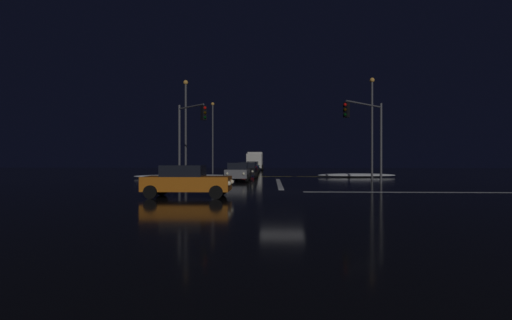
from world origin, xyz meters
TOP-DOWN VIEW (x-y plane):
  - ground at (0.00, 0.00)m, footprint 120.00×120.00m
  - stop_line_north at (0.00, 7.49)m, footprint 0.35×12.75m
  - centre_line_ns at (0.00, 19.09)m, footprint 22.00×0.15m
  - crosswalk_bar_east at (7.59, 0.00)m, footprint 12.75×0.40m
  - snow_bank_left_curb at (-8.29, 14.49)m, footprint 11.51×1.50m
  - snow_bank_right_curb at (8.29, 18.01)m, footprint 8.06×1.50m
  - sedan_gray at (-3.46, 10.27)m, footprint 2.02×4.33m
  - sedan_black at (-3.03, 15.82)m, footprint 2.02×4.33m
  - sedan_red at (-3.19, 21.93)m, footprint 2.02×4.33m
  - sedan_blue at (-3.28, 27.95)m, footprint 2.02×4.33m
  - sedan_green at (-3.34, 33.37)m, footprint 2.02×4.33m
  - box_truck at (-3.34, 41.40)m, footprint 2.68×8.28m
  - sedan_orange_crossing at (-4.77, -3.19)m, footprint 4.33×2.02m
  - traffic_signal_nw at (-6.87, 6.87)m, footprint 2.69×2.69m
  - traffic_signal_ne at (6.45, 6.45)m, footprint 3.64×3.64m
  - streetlamp_left_near at (-8.59, 13.09)m, footprint 0.44×0.44m
  - streetlamp_left_far at (-8.59, 29.09)m, footprint 0.44×0.44m
  - streetlamp_right_near at (8.59, 13.09)m, footprint 0.44×0.44m

SIDE VIEW (x-z plane):
  - ground at x=0.00m, z-range -0.10..0.00m
  - stop_line_north at x=0.00m, z-range 0.00..0.01m
  - centre_line_ns at x=0.00m, z-range 0.00..0.01m
  - crosswalk_bar_east at x=7.59m, z-range 0.00..0.01m
  - snow_bank_left_curb at x=-8.29m, z-range 0.00..0.39m
  - snow_bank_right_curb at x=8.29m, z-range 0.00..0.40m
  - sedan_gray at x=-3.46m, z-range 0.02..1.59m
  - sedan_black at x=-3.03m, z-range 0.02..1.59m
  - sedan_red at x=-3.19m, z-range 0.02..1.59m
  - sedan_blue at x=-3.28m, z-range 0.02..1.59m
  - sedan_green at x=-3.34m, z-range 0.02..1.59m
  - sedan_orange_crossing at x=-4.77m, z-range 0.02..1.59m
  - box_truck at x=-3.34m, z-range 0.17..3.25m
  - traffic_signal_nw at x=-6.87m, z-range 1.13..7.29m
  - traffic_signal_ne at x=6.45m, z-range 1.21..7.41m
  - streetlamp_left_near at x=-8.59m, z-range 0.69..9.94m
  - streetlamp_right_near at x=8.59m, z-range 0.69..10.01m
  - streetlamp_left_far at x=-8.59m, z-range 0.70..10.33m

